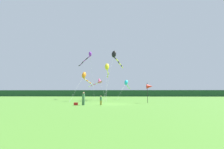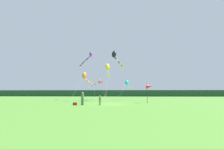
{
  "view_description": "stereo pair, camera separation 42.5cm",
  "coord_description": "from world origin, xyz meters",
  "px_view_note": "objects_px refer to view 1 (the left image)",
  "views": [
    {
      "loc": [
        1.15,
        -22.08,
        1.56
      ],
      "look_at": [
        0.0,
        6.0,
        4.92
      ],
      "focal_mm": 24.57,
      "sensor_mm": 36.0,
      "label": 1
    },
    {
      "loc": [
        1.58,
        -22.06,
        1.56
      ],
      "look_at": [
        0.0,
        6.0,
        4.92
      ],
      "focal_mm": 24.57,
      "sensor_mm": 36.0,
      "label": 2
    }
  ],
  "objects_px": {
    "kite_orange": "(85,76)",
    "kite_rainbow": "(99,81)",
    "person_adult": "(83,98)",
    "kite_purple": "(88,56)",
    "kite_cyan": "(126,83)",
    "cooler_box": "(76,104)",
    "kite_yellow": "(107,68)",
    "person_child": "(101,100)",
    "kite_black": "(115,56)",
    "banner_flag_pole": "(149,87)"
  },
  "relations": [
    {
      "from": "kite_purple",
      "to": "kite_black",
      "type": "height_order",
      "value": "kite_purple"
    },
    {
      "from": "kite_rainbow",
      "to": "kite_yellow",
      "type": "xyz_separation_m",
      "value": [
        2.03,
        -1.4,
        2.68
      ]
    },
    {
      "from": "banner_flag_pole",
      "to": "kite_cyan",
      "type": "relative_size",
      "value": 0.4
    },
    {
      "from": "kite_purple",
      "to": "kite_black",
      "type": "distance_m",
      "value": 8.98
    },
    {
      "from": "kite_cyan",
      "to": "kite_orange",
      "type": "bearing_deg",
      "value": -140.04
    },
    {
      "from": "person_child",
      "to": "kite_cyan",
      "type": "bearing_deg",
      "value": 75.97
    },
    {
      "from": "kite_rainbow",
      "to": "kite_yellow",
      "type": "bearing_deg",
      "value": -34.6
    },
    {
      "from": "banner_flag_pole",
      "to": "kite_rainbow",
      "type": "height_order",
      "value": "kite_rainbow"
    },
    {
      "from": "banner_flag_pole",
      "to": "kite_orange",
      "type": "height_order",
      "value": "kite_orange"
    },
    {
      "from": "kite_yellow",
      "to": "kite_purple",
      "type": "bearing_deg",
      "value": 144.33
    },
    {
      "from": "person_adult",
      "to": "kite_purple",
      "type": "xyz_separation_m",
      "value": [
        -2.81,
        16.71,
        9.49
      ]
    },
    {
      "from": "cooler_box",
      "to": "kite_rainbow",
      "type": "bearing_deg",
      "value": 86.38
    },
    {
      "from": "person_adult",
      "to": "kite_black",
      "type": "height_order",
      "value": "kite_black"
    },
    {
      "from": "kite_rainbow",
      "to": "kite_black",
      "type": "height_order",
      "value": "kite_black"
    },
    {
      "from": "banner_flag_pole",
      "to": "kite_purple",
      "type": "height_order",
      "value": "kite_purple"
    },
    {
      "from": "cooler_box",
      "to": "person_adult",
      "type": "bearing_deg",
      "value": 5.82
    },
    {
      "from": "person_adult",
      "to": "cooler_box",
      "type": "relative_size",
      "value": 3.61
    },
    {
      "from": "kite_cyan",
      "to": "kite_rainbow",
      "type": "height_order",
      "value": "kite_rainbow"
    },
    {
      "from": "person_child",
      "to": "kite_yellow",
      "type": "height_order",
      "value": "kite_yellow"
    },
    {
      "from": "person_child",
      "to": "kite_yellow",
      "type": "distance_m",
      "value": 14.41
    },
    {
      "from": "kite_orange",
      "to": "kite_black",
      "type": "distance_m",
      "value": 7.3
    },
    {
      "from": "kite_orange",
      "to": "kite_cyan",
      "type": "relative_size",
      "value": 1.0
    },
    {
      "from": "kite_orange",
      "to": "kite_black",
      "type": "relative_size",
      "value": 0.77
    },
    {
      "from": "banner_flag_pole",
      "to": "kite_black",
      "type": "relative_size",
      "value": 0.31
    },
    {
      "from": "kite_rainbow",
      "to": "kite_yellow",
      "type": "height_order",
      "value": "kite_yellow"
    },
    {
      "from": "person_adult",
      "to": "kite_cyan",
      "type": "height_order",
      "value": "kite_cyan"
    },
    {
      "from": "person_adult",
      "to": "cooler_box",
      "type": "distance_m",
      "value": 1.2
    },
    {
      "from": "cooler_box",
      "to": "banner_flag_pole",
      "type": "distance_m",
      "value": 11.39
    },
    {
      "from": "kite_yellow",
      "to": "kite_purple",
      "type": "height_order",
      "value": "kite_purple"
    },
    {
      "from": "person_child",
      "to": "cooler_box",
      "type": "distance_m",
      "value": 3.19
    },
    {
      "from": "cooler_box",
      "to": "kite_cyan",
      "type": "bearing_deg",
      "value": 66.76
    },
    {
      "from": "cooler_box",
      "to": "kite_yellow",
      "type": "distance_m",
      "value": 15.22
    },
    {
      "from": "kite_black",
      "to": "cooler_box",
      "type": "bearing_deg",
      "value": -113.43
    },
    {
      "from": "kite_cyan",
      "to": "kite_rainbow",
      "type": "distance_m",
      "value": 6.78
    },
    {
      "from": "kite_orange",
      "to": "kite_rainbow",
      "type": "distance_m",
      "value": 5.3
    },
    {
      "from": "cooler_box",
      "to": "kite_purple",
      "type": "height_order",
      "value": "kite_purple"
    },
    {
      "from": "kite_rainbow",
      "to": "kite_black",
      "type": "distance_m",
      "value": 7.2
    },
    {
      "from": "kite_cyan",
      "to": "kite_black",
      "type": "relative_size",
      "value": 0.77
    },
    {
      "from": "person_adult",
      "to": "person_child",
      "type": "distance_m",
      "value": 2.24
    },
    {
      "from": "kite_yellow",
      "to": "kite_orange",
      "type": "bearing_deg",
      "value": -140.43
    },
    {
      "from": "person_adult",
      "to": "kite_orange",
      "type": "height_order",
      "value": "kite_orange"
    },
    {
      "from": "person_adult",
      "to": "kite_black",
      "type": "bearing_deg",
      "value": 70.63
    },
    {
      "from": "person_adult",
      "to": "kite_purple",
      "type": "height_order",
      "value": "kite_purple"
    },
    {
      "from": "kite_cyan",
      "to": "kite_purple",
      "type": "xyz_separation_m",
      "value": [
        -9.19,
        -0.21,
        6.54
      ]
    },
    {
      "from": "banner_flag_pole",
      "to": "kite_rainbow",
      "type": "relative_size",
      "value": 0.61
    },
    {
      "from": "kite_cyan",
      "to": "kite_black",
      "type": "bearing_deg",
      "value": -112.9
    },
    {
      "from": "cooler_box",
      "to": "kite_cyan",
      "type": "xyz_separation_m",
      "value": [
        7.3,
        17.01,
        3.71
      ]
    },
    {
      "from": "kite_cyan",
      "to": "cooler_box",
      "type": "bearing_deg",
      "value": -113.24
    },
    {
      "from": "cooler_box",
      "to": "kite_rainbow",
      "type": "height_order",
      "value": "kite_rainbow"
    },
    {
      "from": "person_child",
      "to": "kite_purple",
      "type": "bearing_deg",
      "value": 106.95
    }
  ]
}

